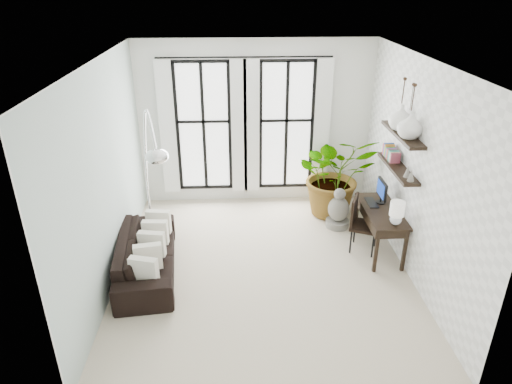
{
  "coord_description": "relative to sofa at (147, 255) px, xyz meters",
  "views": [
    {
      "loc": [
        -0.4,
        -6.03,
        4.2
      ],
      "look_at": [
        -0.09,
        0.3,
        1.19
      ],
      "focal_mm": 32.0,
      "sensor_mm": 36.0,
      "label": 1
    }
  ],
  "objects": [
    {
      "name": "floor",
      "position": [
        1.8,
        0.03,
        -0.31
      ],
      "size": [
        5.0,
        5.0,
        0.0
      ],
      "primitive_type": "plane",
      "color": "beige",
      "rests_on": "ground"
    },
    {
      "name": "wall_left",
      "position": [
        -0.45,
        0.03,
        1.29
      ],
      "size": [
        0.0,
        5.0,
        5.0
      ],
      "primitive_type": "plane",
      "rotation": [
        1.57,
        0.0,
        1.57
      ],
      "color": "#ADC1B9",
      "rests_on": "floor"
    },
    {
      "name": "ceiling",
      "position": [
        1.8,
        0.03,
        2.89
      ],
      "size": [
        5.0,
        5.0,
        0.0
      ],
      "primitive_type": "plane",
      "color": "white",
      "rests_on": "wall_back"
    },
    {
      "name": "vase_a",
      "position": [
        3.91,
        0.17,
        1.96
      ],
      "size": [
        0.37,
        0.37,
        0.38
      ],
      "primitive_type": "imported",
      "color": "white",
      "rests_on": "shelf_upper"
    },
    {
      "name": "windows",
      "position": [
        1.6,
        2.46,
        1.25
      ],
      "size": [
        3.26,
        0.13,
        2.65
      ],
      "color": "white",
      "rests_on": "wall_back"
    },
    {
      "name": "plant",
      "position": [
        3.27,
        1.82,
        0.5
      ],
      "size": [
        1.56,
        1.39,
        1.63
      ],
      "primitive_type": "imported",
      "rotation": [
        0.0,
        0.0,
        0.08
      ],
      "color": "#2D7228",
      "rests_on": "floor"
    },
    {
      "name": "wall_shelves",
      "position": [
        3.91,
        0.46,
        1.42
      ],
      "size": [
        0.25,
        1.3,
        0.6
      ],
      "color": "black",
      "rests_on": "wall_right"
    },
    {
      "name": "arc_lamp",
      "position": [
        0.1,
        0.57,
        1.59
      ],
      "size": [
        0.75,
        1.4,
        2.47
      ],
      "color": "silver",
      "rests_on": "floor"
    },
    {
      "name": "desk_chair",
      "position": [
        3.44,
        0.5,
        0.23
      ],
      "size": [
        0.59,
        0.59,
        0.95
      ],
      "rotation": [
        0.0,
        0.0,
        -0.42
      ],
      "color": "black",
      "rests_on": "floor"
    },
    {
      "name": "desk",
      "position": [
        3.75,
        0.38,
        0.41
      ],
      "size": [
        0.55,
        1.31,
        1.17
      ],
      "color": "black",
      "rests_on": "floor"
    },
    {
      "name": "sofa",
      "position": [
        0.0,
        0.0,
        0.0
      ],
      "size": [
        1.05,
        2.2,
        0.62
      ],
      "primitive_type": "imported",
      "rotation": [
        0.0,
        0.0,
        1.68
      ],
      "color": "black",
      "rests_on": "floor"
    },
    {
      "name": "buddha",
      "position": [
        3.26,
        1.27,
        0.01
      ],
      "size": [
        0.43,
        0.43,
        0.77
      ],
      "color": "gray",
      "rests_on": "floor"
    },
    {
      "name": "vase_b",
      "position": [
        3.91,
        0.57,
        1.96
      ],
      "size": [
        0.37,
        0.37,
        0.38
      ],
      "primitive_type": "imported",
      "color": "white",
      "rests_on": "shelf_upper"
    },
    {
      "name": "throw_pillows",
      "position": [
        0.1,
        -0.0,
        0.19
      ],
      "size": [
        0.4,
        1.52,
        0.4
      ],
      "color": "silver",
      "rests_on": "sofa"
    },
    {
      "name": "wall_right",
      "position": [
        4.05,
        0.03,
        1.29
      ],
      "size": [
        0.0,
        5.0,
        5.0
      ],
      "primitive_type": "plane",
      "rotation": [
        1.57,
        0.0,
        -1.57
      ],
      "color": "white",
      "rests_on": "floor"
    },
    {
      "name": "wall_back",
      "position": [
        1.8,
        2.53,
        1.29
      ],
      "size": [
        4.5,
        0.0,
        4.5
      ],
      "primitive_type": "plane",
      "rotation": [
        1.57,
        0.0,
        0.0
      ],
      "color": "white",
      "rests_on": "floor"
    }
  ]
}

